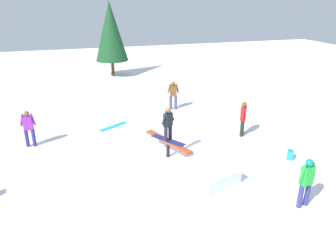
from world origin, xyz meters
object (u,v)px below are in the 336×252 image
Objects in this scene: loose_snowboard_cyan at (114,126)px; pine_tree_near at (111,31)px; rail_feature at (168,143)px; bystander_purple at (28,127)px; bystander_red at (243,117)px; main_rider_on_rail at (168,125)px; backpack_on_snow at (290,155)px; bystander_brown at (173,94)px; bystander_green at (306,180)px.

pine_tree_near is (10.76, -1.57, 3.39)m from loose_snowboard_cyan.
rail_feature is 0.45× the size of pine_tree_near.
rail_feature is 1.63× the size of bystander_purple.
bystander_red is at bearing -95.22° from rail_feature.
rail_feature is 1.64× the size of loose_snowboard_cyan.
bystander_red reaches higher than loose_snowboard_cyan.
main_rider_on_rail is 5.82m from bystander_purple.
pine_tree_near reaches higher than backpack_on_snow.
main_rider_on_rail is 4.31m from loose_snowboard_cyan.
bystander_brown is 4.03m from loose_snowboard_cyan.
bystander_green is 4.60× the size of backpack_on_snow.
bystander_red is (1.05, -3.81, 0.29)m from rail_feature.
bystander_green is 3.21m from backpack_on_snow.
loose_snowboard_cyan is (3.79, 1.58, -1.32)m from main_rider_on_rail.
main_rider_on_rail is at bearing -65.11° from bystander_green.
rail_feature is at bearing 81.57° from loose_snowboard_cyan.
bystander_green is at bearing -171.23° from pine_tree_near.
rail_feature is at bearing 140.39° from bystander_red.
rail_feature is at bearing -65.11° from bystander_green.
bystander_purple is 4.59× the size of backpack_on_snow.
bystander_red is 1.00× the size of bystander_brown.
bystander_purple reaches higher than loose_snowboard_cyan.
pine_tree_near is (9.09, 2.00, 2.52)m from bystander_brown.
pine_tree_near reaches higher than main_rider_on_rail.
bystander_purple is at bearing 105.32° from backpack_on_snow.
bystander_brown reaches higher than loose_snowboard_cyan.
bystander_brown reaches higher than bystander_purple.
main_rider_on_rail is at bearing 109.31° from backpack_on_snow.
bystander_green reaches higher than backpack_on_snow.
bystander_red is at bearing 52.39° from backpack_on_snow.
pine_tree_near is (18.83, 2.91, 2.52)m from bystander_green.
bystander_brown is at bearing -40.60° from rail_feature.
rail_feature is 1.62× the size of bystander_brown.
main_rider_on_rail reaches higher than loose_snowboard_cyan.
bystander_green is (-4.29, -2.89, 0.29)m from rail_feature.
main_rider_on_rail is (0.00, 0.00, 0.74)m from rail_feature.
rail_feature is 1.63× the size of bystander_green.
main_rider_on_rail is at bearing -179.95° from pine_tree_near.
bystander_red is at bearing -107.84° from main_rider_on_rail.
pine_tree_near is (14.55, 0.01, 2.06)m from main_rider_on_rail.
bystander_red reaches higher than bystander_purple.
rail_feature is at bearing 109.31° from backpack_on_snow.
backpack_on_snow is at bearing -142.63° from main_rider_on_rail.
pine_tree_near is at bearing 72.97° from bystander_purple.
bystander_purple is 1.01× the size of loose_snowboard_cyan.
bystander_brown is (9.74, 0.91, 0.00)m from bystander_green.
backpack_on_snow is 17.03m from pine_tree_near.
pine_tree_near reaches higher than rail_feature.
main_rider_on_rail reaches higher than backpack_on_snow.
bystander_green is 0.28× the size of pine_tree_near.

